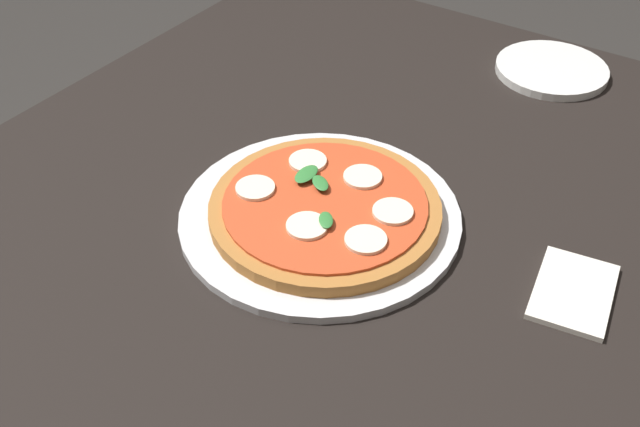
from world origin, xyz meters
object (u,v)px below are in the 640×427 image
(serving_tray, at_px, (320,216))
(dining_table, at_px, (351,243))
(pizza, at_px, (323,207))
(plate_white, at_px, (552,70))
(napkin, at_px, (573,292))

(serving_tray, bearing_deg, dining_table, 173.77)
(dining_table, xyz_separation_m, pizza, (0.07, -0.00, 0.12))
(dining_table, xyz_separation_m, plate_white, (-0.48, 0.11, 0.10))
(dining_table, distance_m, pizza, 0.14)
(dining_table, bearing_deg, serving_tray, -6.23)
(dining_table, bearing_deg, plate_white, 167.03)
(dining_table, relative_size, napkin, 9.40)
(dining_table, bearing_deg, napkin, 86.90)
(dining_table, height_order, plate_white, plate_white)
(pizza, relative_size, plate_white, 1.61)
(pizza, bearing_deg, serving_tray, -83.40)
(napkin, bearing_deg, serving_tray, -80.86)
(serving_tray, distance_m, napkin, 0.34)
(pizza, xyz_separation_m, napkin, (-0.05, 0.33, -0.02))
(serving_tray, distance_m, plate_white, 0.56)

